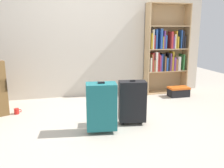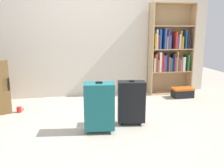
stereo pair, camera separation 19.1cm
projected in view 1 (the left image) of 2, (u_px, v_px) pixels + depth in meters
The scene contains 7 objects.
ground_plane at pixel (101, 123), 3.67m from camera, with size 9.34×9.34×0.00m, color #B2A899.
back_wall at pixel (83, 34), 4.94m from camera, with size 5.34×0.10×2.60m, color beige.
bookshelf at pixel (165, 51), 5.27m from camera, with size 0.94×0.28×1.92m.
mug at pixel (17, 111), 4.04m from camera, with size 0.12×0.08×0.10m.
storage_box at pixel (179, 91), 5.10m from camera, with size 0.43×0.25×0.20m.
suitcase_teal at pixel (101, 106), 3.27m from camera, with size 0.44×0.31×0.71m.
suitcase_black at pixel (132, 101), 3.56m from camera, with size 0.42×0.27×0.67m.
Camera 1 is at (-0.69, -3.38, 1.39)m, focal length 38.79 mm.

